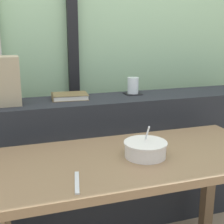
{
  "coord_description": "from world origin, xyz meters",
  "views": [
    {
      "loc": [
        -0.51,
        -1.21,
        1.23
      ],
      "look_at": [
        0.04,
        0.47,
        0.77
      ],
      "focal_mm": 50.68,
      "sensor_mm": 36.0,
      "label": 1
    }
  ],
  "objects": [
    {
      "name": "window_divider_post",
      "position": [
        -0.08,
        0.99,
        1.3
      ],
      "size": [
        0.07,
        0.05,
        2.6
      ],
      "primitive_type": "cube",
      "color": "black",
      "rests_on": "ground"
    },
    {
      "name": "breakfast_table",
      "position": [
        -0.01,
        0.0,
        0.58
      ],
      "size": [
        1.26,
        0.58,
        0.69
      ],
      "color": "brown",
      "rests_on": "ground"
    },
    {
      "name": "coaster_square",
      "position": [
        0.22,
        0.61,
        0.84
      ],
      "size": [
        0.1,
        0.1,
        0.0
      ],
      "primitive_type": "cube",
      "color": "black",
      "rests_on": "dark_console_ledge"
    },
    {
      "name": "fork_utensil",
      "position": [
        -0.31,
        -0.17,
        0.69
      ],
      "size": [
        0.05,
        0.17,
        0.01
      ],
      "primitive_type": "cube",
      "rotation": [
        0.0,
        0.0,
        -0.2
      ],
      "color": "silver",
      "rests_on": "breakfast_table"
    },
    {
      "name": "outdoor_backdrop",
      "position": [
        0.0,
        1.06,
        1.4
      ],
      "size": [
        4.8,
        0.08,
        2.8
      ],
      "primitive_type": "cube",
      "color": "#9EC699",
      "rests_on": "ground"
    },
    {
      "name": "soup_bowl",
      "position": [
        0.03,
        -0.02,
        0.72
      ],
      "size": [
        0.19,
        0.19,
        0.15
      ],
      "color": "silver",
      "rests_on": "breakfast_table"
    },
    {
      "name": "closed_book",
      "position": [
        -0.19,
        0.59,
        0.85
      ],
      "size": [
        0.22,
        0.17,
        0.03
      ],
      "color": "brown",
      "rests_on": "dark_console_ledge"
    },
    {
      "name": "dark_console_ledge",
      "position": [
        0.0,
        0.55,
        0.42
      ],
      "size": [
        2.8,
        0.31,
        0.83
      ],
      "primitive_type": "cube",
      "color": "#23262B",
      "rests_on": "ground"
    },
    {
      "name": "juice_glass",
      "position": [
        0.22,
        0.61,
        0.88
      ],
      "size": [
        0.07,
        0.07,
        0.1
      ],
      "color": "white",
      "rests_on": "coaster_square"
    }
  ]
}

